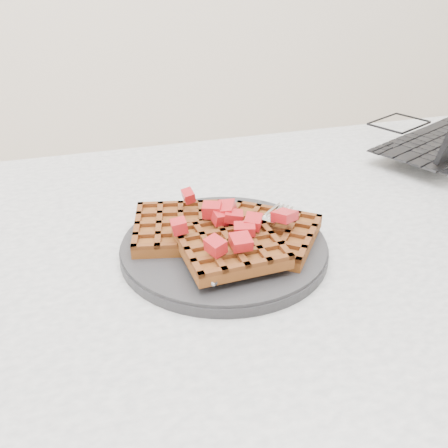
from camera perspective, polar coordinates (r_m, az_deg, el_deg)
table at (r=0.70m, az=6.56°, el=-10.37°), size 1.20×0.80×0.75m
plate at (r=0.60m, az=0.00°, el=-2.65°), size 0.25×0.25×0.02m
waffles at (r=0.59m, az=0.12°, el=-1.25°), size 0.24×0.20×0.03m
strawberry_pile at (r=0.58m, az=0.00°, el=1.21°), size 0.15×0.15×0.02m
fork at (r=0.58m, az=3.71°, el=-2.37°), size 0.15×0.13×0.02m
laptop at (r=1.01m, az=23.72°, el=10.09°), size 0.41×0.37×0.24m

